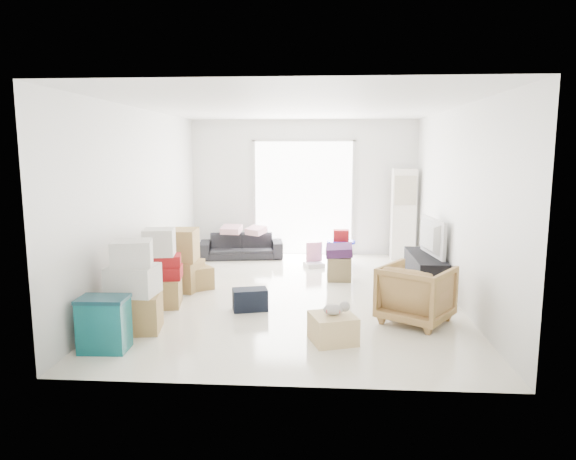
# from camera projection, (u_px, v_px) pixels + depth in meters

# --- Properties ---
(room_shell) EXTENTS (4.98, 6.48, 3.18)m
(room_shell) POSITION_uv_depth(u_px,v_px,m) (296.00, 203.00, 7.36)
(room_shell) COLOR white
(room_shell) RESTS_ON ground
(sliding_door) EXTENTS (2.10, 0.04, 2.33)m
(sliding_door) POSITION_uv_depth(u_px,v_px,m) (303.00, 193.00, 10.31)
(sliding_door) COLOR white
(sliding_door) RESTS_ON room_shell
(ac_tower) EXTENTS (0.45, 0.30, 1.75)m
(ac_tower) POSITION_uv_depth(u_px,v_px,m) (403.00, 214.00, 9.92)
(ac_tower) COLOR white
(ac_tower) RESTS_ON room_shell
(tv_console) EXTENTS (0.44, 1.45, 0.48)m
(tv_console) POSITION_uv_depth(u_px,v_px,m) (425.00, 270.00, 8.02)
(tv_console) COLOR black
(tv_console) RESTS_ON room_shell
(television) EXTENTS (0.71, 1.07, 0.13)m
(television) POSITION_uv_depth(u_px,v_px,m) (426.00, 251.00, 7.97)
(television) COLOR black
(television) RESTS_ON tv_console
(sofa) EXTENTS (1.66, 0.69, 0.63)m
(sofa) POSITION_uv_depth(u_px,v_px,m) (241.00, 242.00, 10.07)
(sofa) COLOR black
(sofa) RESTS_ON room_shell
(pillow_left) EXTENTS (0.37, 0.31, 0.11)m
(pillow_left) POSITION_uv_depth(u_px,v_px,m) (231.00, 223.00, 10.06)
(pillow_left) COLOR #E6A7B4
(pillow_left) RESTS_ON sofa
(pillow_right) EXTENTS (0.41, 0.39, 0.11)m
(pillow_right) POSITION_uv_depth(u_px,v_px,m) (256.00, 224.00, 9.94)
(pillow_right) COLOR #E6A7B4
(pillow_right) RESTS_ON sofa
(armchair) EXTENTS (1.04, 1.03, 0.79)m
(armchair) POSITION_uv_depth(u_px,v_px,m) (416.00, 291.00, 6.28)
(armchair) COLOR #A7794A
(armchair) RESTS_ON room_shell
(storage_bins) EXTENTS (0.52, 0.37, 0.58)m
(storage_bins) POSITION_uv_depth(u_px,v_px,m) (104.00, 324.00, 5.40)
(storage_bins) COLOR #0E5B5E
(storage_bins) RESTS_ON room_shell
(box_stack_a) EXTENTS (0.66, 0.58, 1.08)m
(box_stack_a) POSITION_uv_depth(u_px,v_px,m) (134.00, 291.00, 5.96)
(box_stack_a) COLOR olive
(box_stack_a) RESTS_ON room_shell
(box_stack_b) EXTENTS (0.62, 0.60, 1.06)m
(box_stack_b) POSITION_uv_depth(u_px,v_px,m) (160.00, 273.00, 6.94)
(box_stack_b) COLOR olive
(box_stack_b) RESTS_ON room_shell
(box_stack_c) EXTENTS (0.71, 0.63, 0.93)m
(box_stack_c) POSITION_uv_depth(u_px,v_px,m) (179.00, 260.00, 7.75)
(box_stack_c) COLOR olive
(box_stack_c) RESTS_ON room_shell
(loose_box) EXTENTS (0.57, 0.57, 0.34)m
(loose_box) POSITION_uv_depth(u_px,v_px,m) (197.00, 278.00, 7.85)
(loose_box) COLOR olive
(loose_box) RESTS_ON room_shell
(duffel_bag) EXTENTS (0.50, 0.38, 0.29)m
(duffel_bag) POSITION_uv_depth(u_px,v_px,m) (250.00, 300.00, 6.79)
(duffel_bag) COLOR black
(duffel_bag) RESTS_ON room_shell
(ottoman) EXTENTS (0.39, 0.39, 0.39)m
(ottoman) POSITION_uv_depth(u_px,v_px,m) (339.00, 268.00, 8.36)
(ottoman) COLOR olive
(ottoman) RESTS_ON room_shell
(blanket) EXTENTS (0.44, 0.44, 0.14)m
(blanket) POSITION_uv_depth(u_px,v_px,m) (339.00, 252.00, 8.32)
(blanket) COLOR #421E4D
(blanket) RESTS_ON ottoman
(kids_table) EXTENTS (0.53, 0.53, 0.65)m
(kids_table) POSITION_uv_depth(u_px,v_px,m) (341.00, 240.00, 9.41)
(kids_table) COLOR #0F16D4
(kids_table) RESTS_ON room_shell
(toy_walker) EXTENTS (0.40, 0.39, 0.43)m
(toy_walker) POSITION_uv_depth(u_px,v_px,m) (314.00, 260.00, 9.35)
(toy_walker) COLOR silver
(toy_walker) RESTS_ON room_shell
(wood_crate) EXTENTS (0.58, 0.58, 0.31)m
(wood_crate) POSITION_uv_depth(u_px,v_px,m) (333.00, 328.00, 5.67)
(wood_crate) COLOR #D7B87C
(wood_crate) RESTS_ON room_shell
(plush_bunny) EXTENTS (0.30, 0.17, 0.15)m
(plush_bunny) POSITION_uv_depth(u_px,v_px,m) (336.00, 309.00, 5.64)
(plush_bunny) COLOR #B2ADA8
(plush_bunny) RESTS_ON wood_crate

